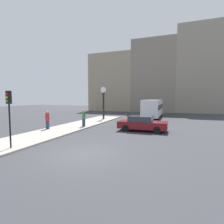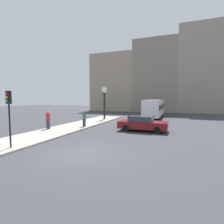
{
  "view_description": "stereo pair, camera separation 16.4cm",
  "coord_description": "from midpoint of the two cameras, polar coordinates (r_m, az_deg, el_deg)",
  "views": [
    {
      "loc": [
        4.79,
        -8.26,
        3.03
      ],
      "look_at": [
        -0.14,
        5.14,
        1.94
      ],
      "focal_mm": 28.0,
      "sensor_mm": 36.0,
      "label": 1
    },
    {
      "loc": [
        4.94,
        -8.2,
        3.03
      ],
      "look_at": [
        -0.14,
        5.14,
        1.94
      ],
      "focal_mm": 28.0,
      "sensor_mm": 36.0,
      "label": 2
    }
  ],
  "objects": [
    {
      "name": "pedestrian_green_hoodie",
      "position": [
        18.5,
        -9.49,
        -1.95
      ],
      "size": [
        0.37,
        0.37,
        1.78
      ],
      "color": "#2D334C",
      "rests_on": "sidewalk_corner"
    },
    {
      "name": "sidewalk_corner",
      "position": [
        19.75,
        -11.63,
        -4.36
      ],
      "size": [
        3.64,
        20.68,
        0.12
      ],
      "primitive_type": "cube",
      "color": "#A39E93",
      "rests_on": "ground_plane"
    },
    {
      "name": "bus_distant",
      "position": [
        28.45,
        13.08,
        1.42
      ],
      "size": [
        2.37,
        8.88,
        2.84
      ],
      "color": "silver",
      "rests_on": "ground_plane"
    },
    {
      "name": "building_row",
      "position": [
        42.0,
        14.99,
        11.31
      ],
      "size": [
        31.8,
        5.0,
        18.29
      ],
      "color": "gray",
      "rests_on": "ground_plane"
    },
    {
      "name": "street_clock",
      "position": [
        24.97,
        -2.98,
        3.34
      ],
      "size": [
        0.96,
        0.33,
        4.64
      ],
      "color": "black",
      "rests_on": "sidewalk_corner"
    },
    {
      "name": "traffic_light_near",
      "position": [
        11.85,
        -30.93,
        1.42
      ],
      "size": [
        0.26,
        0.24,
        3.37
      ],
      "color": "black",
      "rests_on": "sidewalk_corner"
    },
    {
      "name": "pedestrian_red_top",
      "position": [
        17.9,
        -20.57,
        -2.38
      ],
      "size": [
        0.38,
        0.38,
        1.78
      ],
      "color": "#2D334C",
      "rests_on": "sidewalk_corner"
    },
    {
      "name": "sedan_car",
      "position": [
        16.59,
        9.53,
        -3.7
      ],
      "size": [
        4.47,
        1.87,
        1.41
      ],
      "color": "maroon",
      "rests_on": "ground_plane"
    },
    {
      "name": "ground_plane",
      "position": [
        10.03,
        -10.17,
        -13.28
      ],
      "size": [
        120.0,
        120.0,
        0.0
      ],
      "primitive_type": "plane",
      "color": "#38383D"
    }
  ]
}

